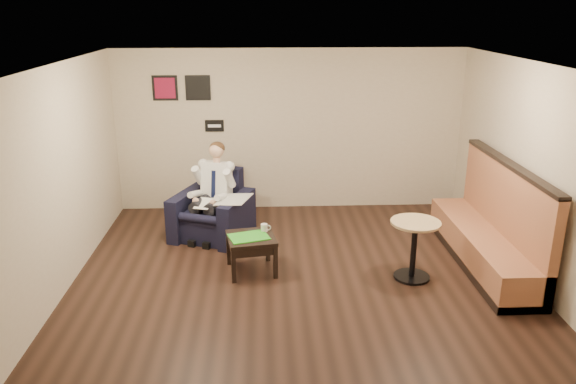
{
  "coord_description": "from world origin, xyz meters",
  "views": [
    {
      "loc": [
        -0.46,
        -6.57,
        3.47
      ],
      "look_at": [
        -0.11,
        1.2,
        0.87
      ],
      "focal_mm": 35.0,
      "sensor_mm": 36.0,
      "label": 1
    }
  ],
  "objects_px": {
    "side_table": "(251,254)",
    "cafe_table": "(414,250)",
    "armchair": "(212,206)",
    "banquette": "(486,216)",
    "seated_man": "(207,197)",
    "coffee_mug": "(264,228)",
    "green_folder": "(249,237)",
    "smartphone": "(253,231)"
  },
  "relations": [
    {
      "from": "coffee_mug",
      "to": "seated_man",
      "type": "bearing_deg",
      "value": 131.76
    },
    {
      "from": "seated_man",
      "to": "coffee_mug",
      "type": "height_order",
      "value": "seated_man"
    },
    {
      "from": "coffee_mug",
      "to": "banquette",
      "type": "distance_m",
      "value": 3.06
    },
    {
      "from": "seated_man",
      "to": "banquette",
      "type": "bearing_deg",
      "value": 6.16
    },
    {
      "from": "seated_man",
      "to": "smartphone",
      "type": "xyz_separation_m",
      "value": [
        0.71,
        -0.94,
        -0.18
      ]
    },
    {
      "from": "coffee_mug",
      "to": "cafe_table",
      "type": "relative_size",
      "value": 0.13
    },
    {
      "from": "armchair",
      "to": "smartphone",
      "type": "xyz_separation_m",
      "value": [
        0.66,
        -1.07,
        0.01
      ]
    },
    {
      "from": "seated_man",
      "to": "side_table",
      "type": "height_order",
      "value": "seated_man"
    },
    {
      "from": "banquette",
      "to": "seated_man",
      "type": "bearing_deg",
      "value": 165.24
    },
    {
      "from": "cafe_table",
      "to": "coffee_mug",
      "type": "bearing_deg",
      "value": 166.66
    },
    {
      "from": "cafe_table",
      "to": "banquette",
      "type": "bearing_deg",
      "value": 20.06
    },
    {
      "from": "smartphone",
      "to": "banquette",
      "type": "bearing_deg",
      "value": -1.43
    },
    {
      "from": "banquette",
      "to": "side_table",
      "type": "bearing_deg",
      "value": -178.2
    },
    {
      "from": "seated_man",
      "to": "banquette",
      "type": "height_order",
      "value": "banquette"
    },
    {
      "from": "banquette",
      "to": "smartphone",
      "type": "bearing_deg",
      "value": 178.44
    },
    {
      "from": "green_folder",
      "to": "banquette",
      "type": "xyz_separation_m",
      "value": [
        3.27,
        0.13,
        0.2
      ]
    },
    {
      "from": "seated_man",
      "to": "side_table",
      "type": "distance_m",
      "value": 1.4
    },
    {
      "from": "coffee_mug",
      "to": "smartphone",
      "type": "relative_size",
      "value": 0.68
    },
    {
      "from": "coffee_mug",
      "to": "banquette",
      "type": "relative_size",
      "value": 0.04
    },
    {
      "from": "banquette",
      "to": "cafe_table",
      "type": "xyz_separation_m",
      "value": [
        -1.09,
        -0.4,
        -0.32
      ]
    },
    {
      "from": "seated_man",
      "to": "side_table",
      "type": "relative_size",
      "value": 2.24
    },
    {
      "from": "smartphone",
      "to": "cafe_table",
      "type": "distance_m",
      "value": 2.18
    },
    {
      "from": "armchair",
      "to": "coffee_mug",
      "type": "height_order",
      "value": "armchair"
    },
    {
      "from": "banquette",
      "to": "cafe_table",
      "type": "distance_m",
      "value": 1.2
    },
    {
      "from": "armchair",
      "to": "coffee_mug",
      "type": "bearing_deg",
      "value": -32.33
    },
    {
      "from": "seated_man",
      "to": "smartphone",
      "type": "distance_m",
      "value": 1.19
    },
    {
      "from": "side_table",
      "to": "smartphone",
      "type": "xyz_separation_m",
      "value": [
        0.02,
        0.19,
        0.26
      ]
    },
    {
      "from": "coffee_mug",
      "to": "smartphone",
      "type": "xyz_separation_m",
      "value": [
        -0.15,
        0.02,
        -0.05
      ]
    },
    {
      "from": "seated_man",
      "to": "cafe_table",
      "type": "relative_size",
      "value": 1.73
    },
    {
      "from": "green_folder",
      "to": "banquette",
      "type": "bearing_deg",
      "value": 2.28
    },
    {
      "from": "green_folder",
      "to": "smartphone",
      "type": "relative_size",
      "value": 3.21
    },
    {
      "from": "smartphone",
      "to": "banquette",
      "type": "height_order",
      "value": "banquette"
    },
    {
      "from": "armchair",
      "to": "banquette",
      "type": "relative_size",
      "value": 0.38
    },
    {
      "from": "side_table",
      "to": "cafe_table",
      "type": "bearing_deg",
      "value": -7.87
    },
    {
      "from": "side_table",
      "to": "smartphone",
      "type": "bearing_deg",
      "value": 82.51
    },
    {
      "from": "banquette",
      "to": "cafe_table",
      "type": "relative_size",
      "value": 3.48
    },
    {
      "from": "armchair",
      "to": "cafe_table",
      "type": "relative_size",
      "value": 1.31
    },
    {
      "from": "coffee_mug",
      "to": "cafe_table",
      "type": "distance_m",
      "value": 2.03
    },
    {
      "from": "armchair",
      "to": "side_table",
      "type": "bearing_deg",
      "value": -42.33
    },
    {
      "from": "green_folder",
      "to": "cafe_table",
      "type": "bearing_deg",
      "value": -7.03
    },
    {
      "from": "armchair",
      "to": "coffee_mug",
      "type": "relative_size",
      "value": 9.77
    },
    {
      "from": "smartphone",
      "to": "side_table",
      "type": "bearing_deg",
      "value": -97.35
    }
  ]
}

